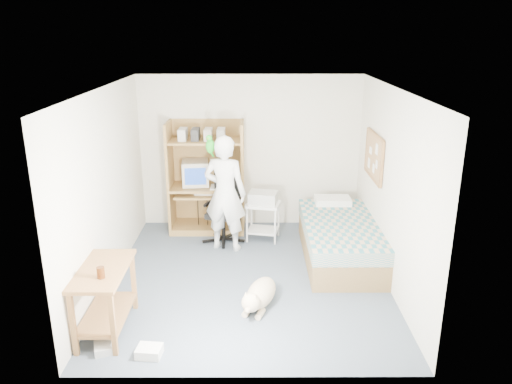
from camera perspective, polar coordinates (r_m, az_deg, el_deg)
floor at (r=6.78m, az=-0.78°, el=-9.78°), size 4.00×4.00×0.00m
wall_back at (r=8.22m, az=-0.68°, el=4.61°), size 3.60×0.02×2.50m
wall_right at (r=6.52m, az=15.19°, el=0.32°), size 0.02×4.00×2.50m
wall_left at (r=6.56m, az=-16.75°, el=0.29°), size 0.02×4.00×2.50m
ceiling at (r=6.02m, az=-0.88°, el=11.71°), size 3.60×4.00×0.02m
computer_hutch at (r=8.11m, az=-5.63°, el=1.20°), size 1.20×0.63×1.80m
bed at (r=7.31m, az=9.54°, el=-5.37°), size 1.02×2.02×0.66m
side_desk at (r=5.72m, az=-16.92°, el=-10.67°), size 0.50×1.00×0.75m
corkboard at (r=7.30m, az=13.33°, el=3.99°), size 0.04×0.94×0.66m
office_chair at (r=7.80m, az=-3.61°, el=-2.93°), size 0.59×0.60×1.05m
person at (r=7.34m, az=-3.55°, el=-0.16°), size 0.73×0.57×1.74m
parrot at (r=7.17m, az=-5.27°, el=5.36°), size 0.13×0.22×0.35m
dog at (r=6.08m, az=0.42°, el=-11.63°), size 0.51×0.93×0.36m
printer_cart at (r=7.80m, az=0.81°, el=-2.69°), size 0.57×0.49×0.60m
printer at (r=7.70m, az=0.82°, el=-0.65°), size 0.48×0.40×0.18m
crt_monitor at (r=8.10m, az=-6.93°, el=2.21°), size 0.46×0.48×0.40m
keyboard at (r=8.01m, az=-5.41°, el=-0.16°), size 0.46×0.18×0.03m
pencil_cup at (r=8.00m, az=-3.02°, el=1.02°), size 0.08×0.08×0.12m
drink_glass at (r=5.39m, az=-17.32°, el=-8.78°), size 0.08×0.08×0.12m
floor_box_a at (r=5.44m, az=-12.10°, el=-17.39°), size 0.27×0.23×0.10m
floor_box_b at (r=5.63m, az=-17.05°, el=-16.66°), size 0.24×0.27×0.08m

